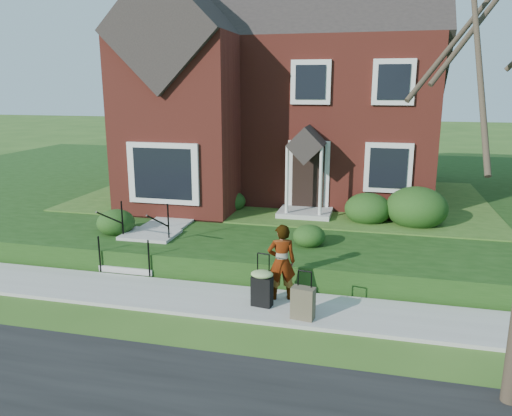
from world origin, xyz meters
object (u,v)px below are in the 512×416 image
(suitcase_black, at_px, (262,286))
(suitcase_olive, at_px, (303,303))
(front_steps, at_px, (143,246))
(woman, at_px, (281,262))

(suitcase_black, bearing_deg, suitcase_olive, -14.48)
(front_steps, height_order, woman, woman)
(front_steps, distance_m, woman, 4.24)
(front_steps, height_order, suitcase_black, front_steps)
(front_steps, relative_size, woman, 1.23)
(front_steps, height_order, suitcase_olive, front_steps)
(suitcase_olive, bearing_deg, front_steps, 162.25)
(woman, bearing_deg, suitcase_olive, 108.00)
(woman, distance_m, suitcase_olive, 1.13)
(front_steps, bearing_deg, suitcase_olive, -27.22)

